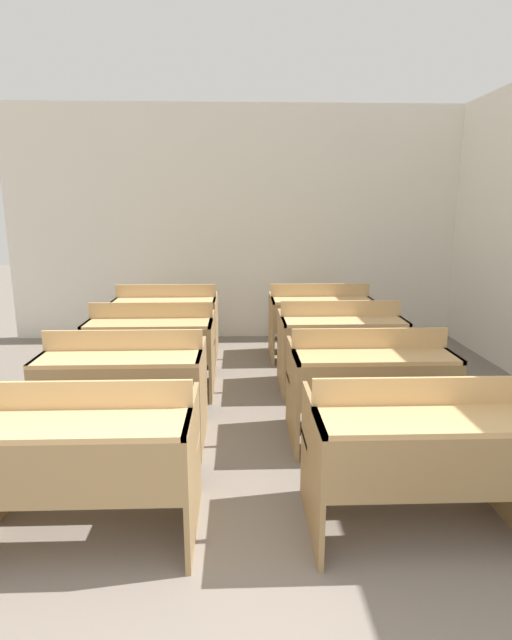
# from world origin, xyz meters

# --- Properties ---
(wall_back) EXTENTS (6.05, 0.06, 3.07)m
(wall_back) POSITION_xyz_m (0.00, 5.88, 1.53)
(wall_back) COLOR white
(wall_back) RESTS_ON ground_plane
(bench_front_left) EXTENTS (1.17, 0.74, 0.89)m
(bench_front_left) POSITION_xyz_m (-0.80, 1.52, 0.49)
(bench_front_left) COLOR #97784E
(bench_front_left) RESTS_ON ground_plane
(bench_front_right) EXTENTS (1.17, 0.74, 0.89)m
(bench_front_right) POSITION_xyz_m (1.00, 1.51, 0.49)
(bench_front_right) COLOR olive
(bench_front_right) RESTS_ON ground_plane
(bench_second_left) EXTENTS (1.17, 0.74, 0.89)m
(bench_second_left) POSITION_xyz_m (-0.82, 2.62, 0.49)
(bench_second_left) COLOR #997B51
(bench_second_left) RESTS_ON ground_plane
(bench_second_right) EXTENTS (1.17, 0.74, 0.89)m
(bench_second_right) POSITION_xyz_m (1.01, 2.61, 0.49)
(bench_second_right) COLOR olive
(bench_second_right) RESTS_ON ground_plane
(bench_third_left) EXTENTS (1.17, 0.74, 0.89)m
(bench_third_left) POSITION_xyz_m (-0.80, 3.70, 0.49)
(bench_third_left) COLOR #94754B
(bench_third_left) RESTS_ON ground_plane
(bench_third_right) EXTENTS (1.17, 0.74, 0.89)m
(bench_third_right) POSITION_xyz_m (1.02, 3.73, 0.49)
(bench_third_right) COLOR #997B51
(bench_third_right) RESTS_ON ground_plane
(bench_back_left) EXTENTS (1.17, 0.74, 0.89)m
(bench_back_left) POSITION_xyz_m (-0.82, 4.83, 0.49)
(bench_back_left) COLOR #9A7B51
(bench_back_left) RESTS_ON ground_plane
(bench_back_right) EXTENTS (1.17, 0.74, 0.89)m
(bench_back_right) POSITION_xyz_m (0.99, 4.82, 0.49)
(bench_back_right) COLOR #997B51
(bench_back_right) RESTS_ON ground_plane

